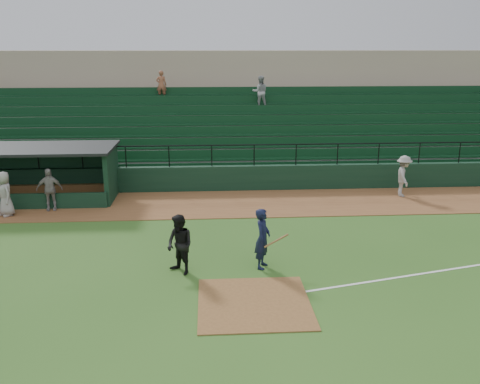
{
  "coord_description": "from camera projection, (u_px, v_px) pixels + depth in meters",
  "views": [
    {
      "loc": [
        -1.16,
        -13.22,
        6.64
      ],
      "look_at": [
        0.0,
        5.0,
        1.4
      ],
      "focal_mm": 38.0,
      "sensor_mm": 36.0,
      "label": 1
    }
  ],
  "objects": [
    {
      "name": "ground",
      "position": [
        251.0,
        287.0,
        14.58
      ],
      "size": [
        90.0,
        90.0,
        0.0
      ],
      "primitive_type": "plane",
      "color": "#305C1D",
      "rests_on": "ground"
    },
    {
      "name": "warning_track",
      "position": [
        236.0,
        204.0,
        22.25
      ],
      "size": [
        40.0,
        4.0,
        0.03
      ],
      "primitive_type": "cube",
      "color": "brown",
      "rests_on": "ground"
    },
    {
      "name": "home_plate_dirt",
      "position": [
        254.0,
        303.0,
        13.62
      ],
      "size": [
        3.0,
        3.0,
        0.03
      ],
      "primitive_type": "cube",
      "color": "brown",
      "rests_on": "ground"
    },
    {
      "name": "stadium_structure",
      "position": [
        228.0,
        123.0,
        29.74
      ],
      "size": [
        38.0,
        13.08,
        6.4
      ],
      "color": "black",
      "rests_on": "ground"
    },
    {
      "name": "dugout",
      "position": [
        17.0,
        169.0,
        22.79
      ],
      "size": [
        8.9,
        3.2,
        2.42
      ],
      "color": "black",
      "rests_on": "ground"
    },
    {
      "name": "batter_at_plate",
      "position": [
        263.0,
        238.0,
        15.61
      ],
      "size": [
        1.13,
        0.81,
        1.91
      ],
      "color": "black",
      "rests_on": "ground"
    },
    {
      "name": "umpire",
      "position": [
        180.0,
        245.0,
        15.21
      ],
      "size": [
        1.12,
        1.13,
        1.84
      ],
      "primitive_type": "imported",
      "rotation": [
        0.0,
        0.0,
        -0.81
      ],
      "color": "black",
      "rests_on": "ground"
    },
    {
      "name": "runner",
      "position": [
        403.0,
        176.0,
        23.07
      ],
      "size": [
        0.89,
        1.32,
        1.88
      ],
      "primitive_type": "imported",
      "rotation": [
        0.0,
        0.0,
        1.4
      ],
      "color": "#9A9590",
      "rests_on": "warning_track"
    },
    {
      "name": "dugout_player_a",
      "position": [
        49.0,
        189.0,
        21.11
      ],
      "size": [
        1.1,
        0.6,
        1.78
      ],
      "primitive_type": "imported",
      "rotation": [
        0.0,
        0.0,
        0.16
      ],
      "color": "gray",
      "rests_on": "warning_track"
    },
    {
      "name": "dugout_player_b",
      "position": [
        5.0,
        194.0,
        20.41
      ],
      "size": [
        1.03,
        1.06,
        1.83
      ],
      "primitive_type": "imported",
      "rotation": [
        0.0,
        0.0,
        -0.86
      ],
      "color": "#9C9791",
      "rests_on": "warning_track"
    }
  ]
}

